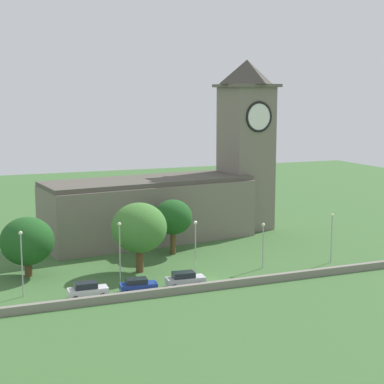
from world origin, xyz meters
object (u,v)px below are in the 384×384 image
Objects in this scene: streetlamp_central at (195,241)px; tree_riverside_west at (27,241)px; church at (180,188)px; tree_by_tower at (173,217)px; streetlamp_east_end at (332,230)px; car_blue at (138,285)px; streetlamp_west_mid at (120,244)px; car_white at (87,290)px; streetlamp_west_end at (21,254)px; streetlamp_east_mid at (263,237)px; car_silver at (185,279)px; tree_churchyard at (139,228)px.

tree_riverside_west is at bearing 154.05° from streetlamp_central.
church is 4.99× the size of tree_by_tower.
tree_by_tower reaches higher than streetlamp_east_end.
car_blue is 0.57× the size of streetlamp_west_mid.
church is at bearing 50.71° from car_white.
streetlamp_central is at bearing -3.64° from streetlamp_west_end.
streetlamp_east_end is at bearing -5.34° from streetlamp_east_mid.
streetlamp_east_mid is 0.81× the size of tree_riverside_west.
tree_by_tower is at bearing 75.35° from car_silver.
streetlamp_central reaches higher than car_blue.
tree_riverside_west reaches higher than car_silver.
streetlamp_west_end reaches higher than car_white.
car_silver is 0.61× the size of streetlamp_west_mid.
streetlamp_central reaches higher than streetlamp_east_mid.
tree_by_tower reaches higher than car_silver.
car_white is 0.74× the size of streetlamp_east_mid.
tree_churchyard reaches higher than car_silver.
tree_by_tower reaches higher than streetlamp_central.
church is 6.49× the size of streetlamp_east_mid.
streetlamp_west_end reaches higher than tree_riverside_west.
streetlamp_east_mid is at bearing 15.79° from car_silver.
streetlamp_west_end is at bearing -163.18° from tree_churchyard.
streetlamp_west_mid is at bearing 155.32° from car_silver.
streetlamp_west_mid is (4.66, 3.16, 4.16)m from car_white.
streetlamp_central is 1.22× the size of streetlamp_east_mid.
tree_churchyard is at bearing 168.25° from streetlamp_east_end.
car_blue is at bearing -120.23° from church.
tree_by_tower is at bearing 9.55° from tree_riverside_west.
streetlamp_east_end is 40.13m from tree_riverside_west.
streetlamp_east_end is 22.16m from tree_by_tower.
car_white is 34.35m from streetlamp_east_end.
tree_churchyard is (-12.10, -17.36, -2.00)m from church.
tree_churchyard reaches higher than tree_by_tower.
tree_by_tower is at bearing 127.12° from streetlamp_east_mid.
tree_by_tower is (-8.50, 11.23, 1.24)m from streetlamp_east_mid.
church is 35.07m from streetlamp_west_end.
tree_riverside_west is (-25.69, -14.00, -3.29)m from church.
tree_churchyard is at bearing -135.97° from tree_by_tower.
streetlamp_east_mid is (10.18, 1.49, -0.77)m from streetlamp_central.
church is 21.25m from tree_churchyard.
car_blue is at bearing -123.36° from tree_by_tower.
tree_churchyard reaches higher than streetlamp_east_mid.
church reaches higher than tree_churchyard.
streetlamp_central is at bearing 42.80° from car_silver.
streetlamp_east_end is (22.35, 2.55, 3.66)m from car_silver.
car_white is 0.95× the size of car_silver.
streetlamp_west_end reaches higher than streetlamp_central.
car_blue is 9.17m from streetlamp_central.
streetlamp_central is 0.82× the size of tree_churchyard.
car_blue is at bearing 179.58° from car_silver.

